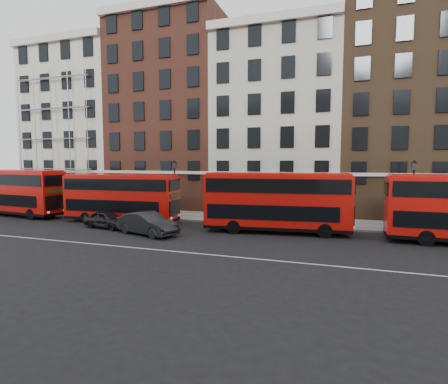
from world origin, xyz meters
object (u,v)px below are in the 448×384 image
(bus_b, at_px, (121,197))
(car_front, at_px, (147,223))
(bus_a, at_px, (17,191))
(car_rear, at_px, (107,219))
(bus_c, at_px, (276,201))

(bus_b, bearing_deg, car_front, -41.23)
(bus_a, relative_size, car_rear, 2.70)
(bus_a, height_order, bus_c, bus_a)
(car_rear, xyz_separation_m, car_front, (4.44, -1.18, 0.13))
(bus_c, bearing_deg, bus_b, 173.55)
(car_front, bearing_deg, bus_b, 69.79)
(car_rear, bearing_deg, bus_a, 87.96)
(bus_b, relative_size, bus_c, 0.94)
(car_front, bearing_deg, bus_c, -49.39)
(bus_b, height_order, car_front, bus_b)
(bus_c, height_order, car_rear, bus_c)
(bus_a, relative_size, bus_c, 1.00)
(bus_c, xyz_separation_m, car_rear, (-13.20, -2.58, -1.72))
(bus_a, distance_m, car_front, 17.44)
(bus_a, bearing_deg, car_rear, -5.76)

